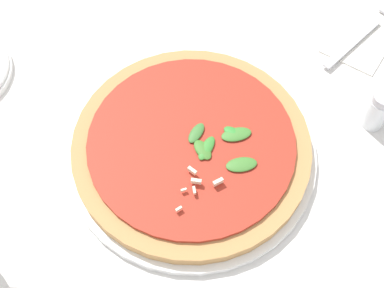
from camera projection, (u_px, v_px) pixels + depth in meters
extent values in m
plane|color=silver|center=(205.00, 134.00, 0.76)|extent=(6.00, 6.00, 0.00)
cylinder|color=white|center=(192.00, 153.00, 0.74)|extent=(0.35, 0.35, 0.01)
cylinder|color=#B7844C|center=(192.00, 147.00, 0.73)|extent=(0.33, 0.33, 0.02)
cylinder|color=#A82D1E|center=(192.00, 143.00, 0.72)|extent=(0.28, 0.28, 0.01)
ellipsoid|color=#31832F|center=(232.00, 135.00, 0.72)|extent=(0.02, 0.03, 0.01)
ellipsoid|color=#367F2E|center=(207.00, 148.00, 0.71)|extent=(0.04, 0.02, 0.01)
ellipsoid|color=#3A7231|center=(199.00, 134.00, 0.72)|extent=(0.03, 0.02, 0.01)
ellipsoid|color=#3C7529|center=(203.00, 150.00, 0.71)|extent=(0.03, 0.04, 0.01)
ellipsoid|color=#3E7B2F|center=(238.00, 132.00, 0.72)|extent=(0.04, 0.04, 0.01)
ellipsoid|color=#3E782E|center=(241.00, 165.00, 0.70)|extent=(0.04, 0.05, 0.01)
cube|color=beige|center=(218.00, 182.00, 0.68)|extent=(0.01, 0.01, 0.01)
cube|color=beige|center=(194.00, 190.00, 0.67)|extent=(0.01, 0.01, 0.01)
cube|color=beige|center=(192.00, 171.00, 0.69)|extent=(0.01, 0.01, 0.01)
cube|color=beige|center=(184.00, 190.00, 0.67)|extent=(0.01, 0.01, 0.00)
cube|color=beige|center=(179.00, 209.00, 0.66)|extent=(0.01, 0.01, 0.00)
cube|color=beige|center=(196.00, 181.00, 0.68)|extent=(0.01, 0.01, 0.01)
cube|color=silver|center=(363.00, 34.00, 0.85)|extent=(0.14, 0.10, 0.01)
cube|color=silver|center=(352.00, 43.00, 0.84)|extent=(0.13, 0.05, 0.00)
cylinder|color=silver|center=(376.00, 112.00, 0.75)|extent=(0.03, 0.03, 0.06)
cylinder|color=#B7B7BF|center=(384.00, 99.00, 0.72)|extent=(0.03, 0.03, 0.01)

